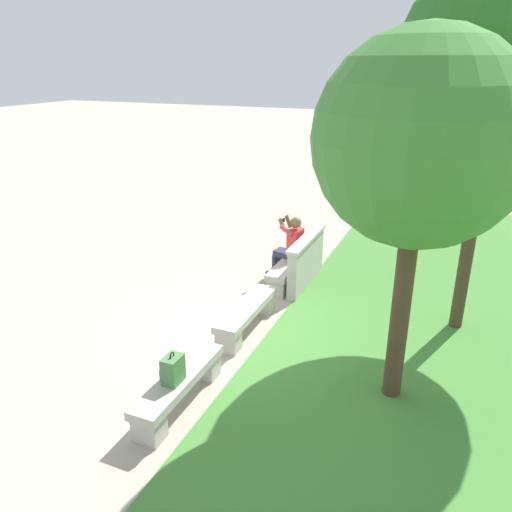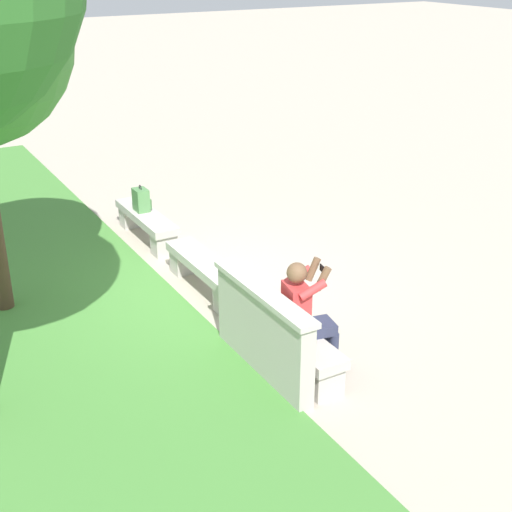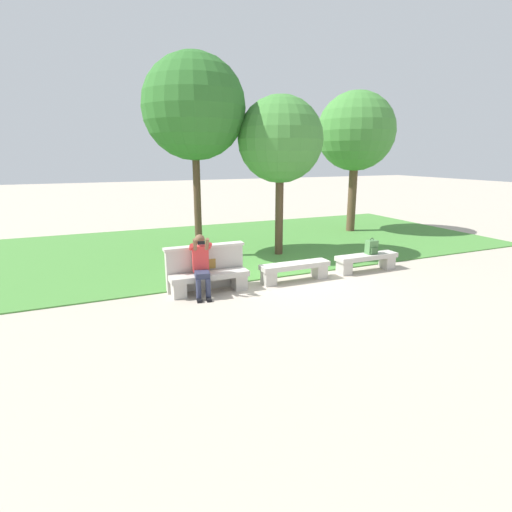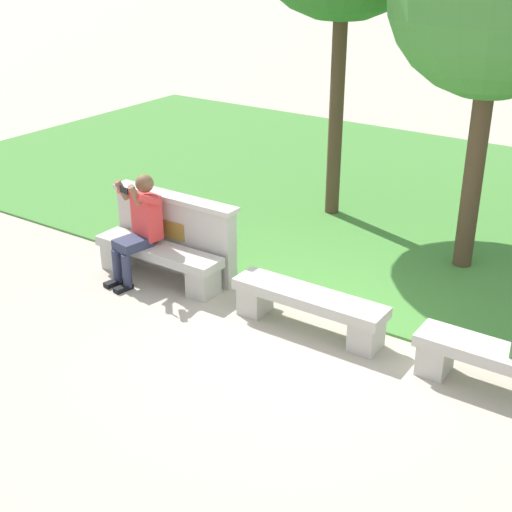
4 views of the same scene
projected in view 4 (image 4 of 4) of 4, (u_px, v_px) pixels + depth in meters
ground_plane at (308, 329)px, 7.74m from camera, size 80.00×80.00×0.00m
grass_strip at (452, 209)px, 11.02m from camera, size 18.00×8.00×0.03m
bench_main at (158, 258)px, 8.71m from camera, size 1.75×0.40×0.45m
bench_near at (308, 305)px, 7.62m from camera, size 1.75×0.40×0.45m
bench_mid at (509, 368)px, 6.52m from camera, size 1.75×0.40×0.45m
backrest_wall_with_plaque at (176, 233)px, 8.87m from camera, size 1.82×0.24×1.01m
person_photographer at (139, 223)px, 8.57m from camera, size 0.52×0.76×1.32m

